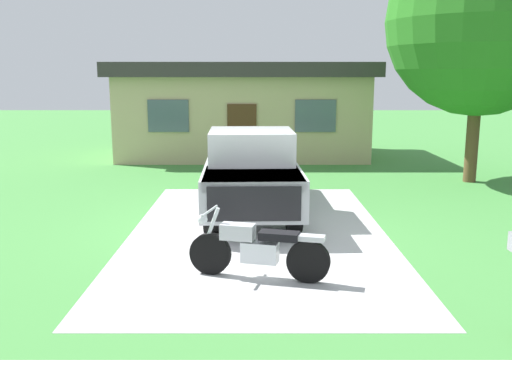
# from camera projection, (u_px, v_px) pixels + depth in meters

# --- Properties ---
(ground_plane) EXTENTS (80.00, 80.00, 0.00)m
(ground_plane) POSITION_uv_depth(u_px,v_px,m) (260.00, 234.00, 11.26)
(ground_plane) COLOR #43883E
(driveway_pad) EXTENTS (5.04, 8.87, 0.01)m
(driveway_pad) POSITION_uv_depth(u_px,v_px,m) (260.00, 234.00, 11.26)
(driveway_pad) COLOR #B6B6B6
(driveway_pad) RESTS_ON ground
(motorcycle) EXTENTS (2.17, 0.88, 1.09)m
(motorcycle) POSITION_uv_depth(u_px,v_px,m) (259.00, 249.00, 8.71)
(motorcycle) COLOR black
(motorcycle) RESTS_ON ground
(pickup_truck) EXTENTS (2.17, 5.68, 1.90)m
(pickup_truck) POSITION_uv_depth(u_px,v_px,m) (252.00, 170.00, 13.01)
(pickup_truck) COLOR black
(pickup_truck) RESTS_ON ground
(shade_tree) EXTENTS (5.27, 5.27, 7.18)m
(shade_tree) POSITION_uv_depth(u_px,v_px,m) (483.00, 21.00, 15.82)
(shade_tree) COLOR brown
(shade_tree) RESTS_ON ground
(neighbor_house) EXTENTS (9.60, 5.60, 3.50)m
(neighbor_house) POSITION_uv_depth(u_px,v_px,m) (245.00, 109.00, 21.95)
(neighbor_house) COLOR tan
(neighbor_house) RESTS_ON ground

